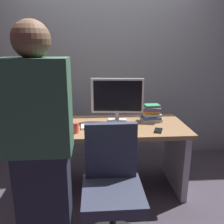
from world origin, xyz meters
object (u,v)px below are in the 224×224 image
at_px(keyboard, 103,126).
at_px(office_chair, 112,194).
at_px(desk, 112,145).
at_px(mouse, 132,124).
at_px(book_stack, 152,113).
at_px(monitor, 117,98).
at_px(cell_phone, 158,131).
at_px(cup_near_keyboard, 75,128).
at_px(person_at_desk, 41,153).
at_px(cup_by_monitor, 62,117).

bearing_deg(keyboard, office_chair, -88.36).
xyz_separation_m(desk, keyboard, (-0.09, -0.06, 0.23)).
bearing_deg(office_chair, mouse, 69.81).
bearing_deg(desk, book_stack, 12.38).
bearing_deg(monitor, cell_phone, -42.15).
relative_size(keyboard, cell_phone, 2.99).
height_order(monitor, cup_near_keyboard, monitor).
bearing_deg(monitor, keyboard, -130.87).
xyz_separation_m(desk, person_at_desk, (-0.51, -0.86, 0.34)).
distance_m(person_at_desk, book_stack, 1.34).
bearing_deg(cup_near_keyboard, desk, 29.48).
height_order(cup_by_monitor, cell_phone, cup_by_monitor).
height_order(mouse, cup_near_keyboard, cup_near_keyboard).
relative_size(mouse, book_stack, 0.45).
distance_m(office_chair, person_at_desk, 0.63).
height_order(person_at_desk, cup_near_keyboard, person_at_desk).
bearing_deg(desk, cup_near_keyboard, -150.52).
relative_size(desk, keyboard, 3.49).
distance_m(desk, monitor, 0.49).
height_order(cup_by_monitor, book_stack, book_stack).
bearing_deg(person_at_desk, cell_phone, 34.90).
bearing_deg(desk, cell_phone, -26.06).
bearing_deg(cell_phone, keyboard, -174.19).
distance_m(office_chair, monitor, 1.02).
xyz_separation_m(monitor, mouse, (0.14, -0.16, -0.24)).
xyz_separation_m(mouse, book_stack, (0.22, 0.14, 0.07)).
bearing_deg(office_chair, book_stack, 60.03).
distance_m(person_at_desk, cup_by_monitor, 1.04).
bearing_deg(office_chair, desk, 86.18).
relative_size(cup_by_monitor, cell_phone, 0.56).
height_order(office_chair, monitor, monitor).
xyz_separation_m(person_at_desk, cup_near_keyboard, (0.16, 0.66, -0.07)).
height_order(desk, mouse, mouse).
distance_m(desk, book_stack, 0.54).
bearing_deg(cell_phone, book_stack, 110.66).
xyz_separation_m(cup_by_monitor, book_stack, (0.95, -0.08, 0.05)).
bearing_deg(cell_phone, person_at_desk, -123.64).
bearing_deg(keyboard, person_at_desk, -119.72).
xyz_separation_m(mouse, cup_by_monitor, (-0.72, 0.22, 0.02)).
relative_size(person_at_desk, mouse, 16.39).
bearing_deg(keyboard, book_stack, 15.26).
bearing_deg(office_chair, person_at_desk, -164.71).
height_order(person_at_desk, monitor, person_at_desk).
height_order(keyboard, mouse, mouse).
bearing_deg(book_stack, cell_phone, -90.80).
relative_size(person_at_desk, cup_by_monitor, 20.46).
bearing_deg(desk, cup_by_monitor, 161.17).
bearing_deg(cup_near_keyboard, book_stack, 20.56).
height_order(cup_near_keyboard, cell_phone, cup_near_keyboard).
distance_m(desk, person_at_desk, 1.06).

